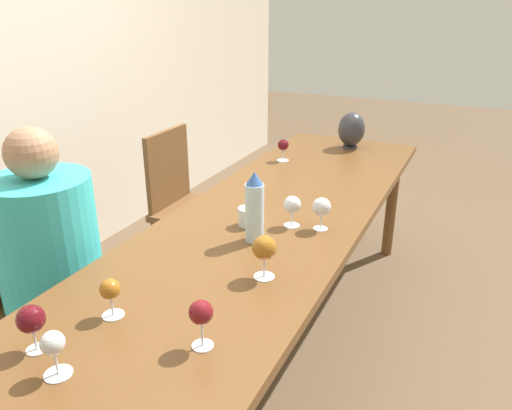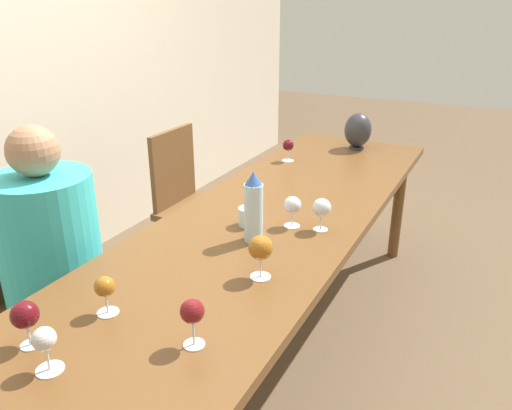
{
  "view_description": "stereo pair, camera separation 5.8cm",
  "coord_description": "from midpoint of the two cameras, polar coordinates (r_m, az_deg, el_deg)",
  "views": [
    {
      "loc": [
        -1.89,
        -0.8,
        1.62
      ],
      "look_at": [
        -0.2,
        0.0,
        0.85
      ],
      "focal_mm": 35.0,
      "sensor_mm": 36.0,
      "label": 1
    },
    {
      "loc": [
        -1.87,
        -0.85,
        1.62
      ],
      "look_at": [
        -0.2,
        0.0,
        0.85
      ],
      "focal_mm": 35.0,
      "sensor_mm": 36.0,
      "label": 2
    }
  ],
  "objects": [
    {
      "name": "wine_glass_5",
      "position": [
        1.36,
        -6.05,
        -12.15
      ],
      "size": [
        0.07,
        0.07,
        0.14
      ],
      "color": "silver",
      "rests_on": "dining_table"
    },
    {
      "name": "water_bottle",
      "position": [
        1.9,
        0.6,
        -0.32
      ],
      "size": [
        0.07,
        0.07,
        0.28
      ],
      "color": "silver",
      "rests_on": "dining_table"
    },
    {
      "name": "chair_far",
      "position": [
        2.99,
        -6.65,
        0.4
      ],
      "size": [
        0.44,
        0.44,
        0.93
      ],
      "color": "brown",
      "rests_on": "ground_plane"
    },
    {
      "name": "vase",
      "position": [
        3.21,
        12.08,
        8.34
      ],
      "size": [
        0.17,
        0.17,
        0.23
      ],
      "color": "#2D2D33",
      "rests_on": "dining_table"
    },
    {
      "name": "wine_glass_2",
      "position": [
        2.9,
        4.27,
        6.74
      ],
      "size": [
        0.07,
        0.07,
        0.13
      ],
      "color": "silver",
      "rests_on": "dining_table"
    },
    {
      "name": "wine_glass_7",
      "position": [
        1.54,
        -15.85,
        -9.14
      ],
      "size": [
        0.07,
        0.07,
        0.12
      ],
      "color": "silver",
      "rests_on": "dining_table"
    },
    {
      "name": "wine_glass_1",
      "position": [
        1.47,
        -23.87,
        -11.5
      ],
      "size": [
        0.08,
        0.08,
        0.14
      ],
      "color": "silver",
      "rests_on": "dining_table"
    },
    {
      "name": "wine_glass_4",
      "position": [
        2.04,
        5.0,
        -0.09
      ],
      "size": [
        0.07,
        0.07,
        0.13
      ],
      "color": "silver",
      "rests_on": "dining_table"
    },
    {
      "name": "dining_table",
      "position": [
        2.26,
        3.08,
        -2.28
      ],
      "size": [
        2.72,
        0.81,
        0.75
      ],
      "color": "brown",
      "rests_on": "ground_plane"
    },
    {
      "name": "wine_glass_3",
      "position": [
        1.37,
        -21.88,
        -14.24
      ],
      "size": [
        0.07,
        0.07,
        0.13
      ],
      "color": "silver",
      "rests_on": "dining_table"
    },
    {
      "name": "ground_plane",
      "position": [
        2.62,
        2.76,
        -15.94
      ],
      "size": [
        14.0,
        14.0,
        0.0
      ],
      "primitive_type": "plane",
      "color": "brown"
    },
    {
      "name": "person_near",
      "position": [
        2.14,
        -21.15,
        -6.5
      ],
      "size": [
        0.39,
        0.39,
        1.21
      ],
      "color": "#2D2D38",
      "rests_on": "ground_plane"
    },
    {
      "name": "chair_near",
      "position": [
        2.27,
        -22.19,
        -8.9
      ],
      "size": [
        0.44,
        0.44,
        0.93
      ],
      "color": "brown",
      "rests_on": "ground_plane"
    },
    {
      "name": "wine_glass_0",
      "position": [
        1.66,
        1.53,
        -5.0
      ],
      "size": [
        0.08,
        0.08,
        0.15
      ],
      "color": "silver",
      "rests_on": "dining_table"
    },
    {
      "name": "wine_glass_6",
      "position": [
        2.02,
        8.33,
        -0.37
      ],
      "size": [
        0.08,
        0.08,
        0.14
      ],
      "color": "silver",
      "rests_on": "dining_table"
    },
    {
      "name": "water_tumbler",
      "position": [
        2.07,
        -0.13,
        -1.33
      ],
      "size": [
        0.08,
        0.08,
        0.08
      ],
      "color": "silver",
      "rests_on": "dining_table"
    },
    {
      "name": "wall_back",
      "position": [
        3.1,
        -26.47,
        16.1
      ],
      "size": [
        7.0,
        0.06,
        2.8
      ],
      "color": "beige",
      "rests_on": "ground_plane"
    }
  ]
}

